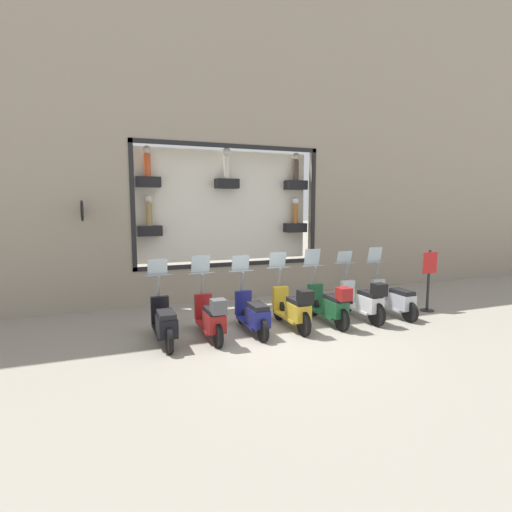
{
  "coord_description": "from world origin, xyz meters",
  "views": [
    {
      "loc": [
        -7.6,
        3.48,
        2.74
      ],
      "look_at": [
        1.67,
        -0.12,
        1.49
      ],
      "focal_mm": 28.0,
      "sensor_mm": 36.0,
      "label": 1
    }
  ],
  "objects_px": {
    "scooter_silver_0": "(394,299)",
    "scooter_black_6": "(164,323)",
    "scooter_navy_4": "(253,314)",
    "scooter_white_1": "(364,301)",
    "scooter_green_2": "(330,305)",
    "scooter_red_5": "(211,317)",
    "shop_sign_post": "(429,279)",
    "scooter_yellow_3": "(293,308)"
  },
  "relations": [
    {
      "from": "scooter_silver_0",
      "to": "shop_sign_post",
      "type": "relative_size",
      "value": 1.12
    },
    {
      "from": "scooter_red_5",
      "to": "scooter_green_2",
      "type": "bearing_deg",
      "value": -89.89
    },
    {
      "from": "scooter_white_1",
      "to": "scooter_navy_4",
      "type": "height_order",
      "value": "scooter_navy_4"
    },
    {
      "from": "shop_sign_post",
      "to": "scooter_white_1",
      "type": "bearing_deg",
      "value": 93.66
    },
    {
      "from": "scooter_silver_0",
      "to": "shop_sign_post",
      "type": "distance_m",
      "value": 1.25
    },
    {
      "from": "scooter_red_5",
      "to": "scooter_black_6",
      "type": "height_order",
      "value": "scooter_red_5"
    },
    {
      "from": "scooter_yellow_3",
      "to": "scooter_black_6",
      "type": "xyz_separation_m",
      "value": [
        0.06,
        2.83,
        -0.05
      ]
    },
    {
      "from": "scooter_silver_0",
      "to": "scooter_green_2",
      "type": "bearing_deg",
      "value": 91.79
    },
    {
      "from": "scooter_green_2",
      "to": "scooter_black_6",
      "type": "height_order",
      "value": "scooter_green_2"
    },
    {
      "from": "scooter_green_2",
      "to": "shop_sign_post",
      "type": "distance_m",
      "value": 3.08
    },
    {
      "from": "scooter_navy_4",
      "to": "scooter_red_5",
      "type": "height_order",
      "value": "scooter_red_5"
    },
    {
      "from": "scooter_green_2",
      "to": "scooter_navy_4",
      "type": "bearing_deg",
      "value": 88.3
    },
    {
      "from": "scooter_green_2",
      "to": "shop_sign_post",
      "type": "bearing_deg",
      "value": -87.39
    },
    {
      "from": "scooter_white_1",
      "to": "scooter_red_5",
      "type": "relative_size",
      "value": 1.01
    },
    {
      "from": "scooter_yellow_3",
      "to": "scooter_silver_0",
      "type": "bearing_deg",
      "value": -88.86
    },
    {
      "from": "scooter_navy_4",
      "to": "shop_sign_post",
      "type": "xyz_separation_m",
      "value": [
        0.08,
        -4.93,
        0.44
      ]
    },
    {
      "from": "scooter_yellow_3",
      "to": "scooter_white_1",
      "type": "bearing_deg",
      "value": -89.95
    },
    {
      "from": "scooter_white_1",
      "to": "scooter_green_2",
      "type": "xyz_separation_m",
      "value": [
        -0.0,
        0.94,
        -0.01
      ]
    },
    {
      "from": "scooter_yellow_3",
      "to": "scooter_black_6",
      "type": "distance_m",
      "value": 2.83
    },
    {
      "from": "scooter_yellow_3",
      "to": "shop_sign_post",
      "type": "xyz_separation_m",
      "value": [
        0.14,
        -3.99,
        0.38
      ]
    },
    {
      "from": "scooter_silver_0",
      "to": "scooter_black_6",
      "type": "relative_size",
      "value": 1.0
    },
    {
      "from": "scooter_black_6",
      "to": "shop_sign_post",
      "type": "bearing_deg",
      "value": -89.33
    },
    {
      "from": "shop_sign_post",
      "to": "scooter_green_2",
      "type": "bearing_deg",
      "value": 92.61
    },
    {
      "from": "scooter_green_2",
      "to": "scooter_yellow_3",
      "type": "relative_size",
      "value": 1.0
    },
    {
      "from": "scooter_navy_4",
      "to": "scooter_white_1",
      "type": "bearing_deg",
      "value": -91.05
    },
    {
      "from": "shop_sign_post",
      "to": "scooter_black_6",
      "type": "bearing_deg",
      "value": 90.67
    },
    {
      "from": "scooter_silver_0",
      "to": "scooter_navy_4",
      "type": "bearing_deg",
      "value": 90.04
    },
    {
      "from": "scooter_yellow_3",
      "to": "scooter_red_5",
      "type": "xyz_separation_m",
      "value": [
        -0.01,
        1.88,
        -0.01
      ]
    },
    {
      "from": "scooter_green_2",
      "to": "shop_sign_post",
      "type": "xyz_separation_m",
      "value": [
        0.14,
        -3.05,
        0.39
      ]
    },
    {
      "from": "scooter_silver_0",
      "to": "scooter_white_1",
      "type": "xyz_separation_m",
      "value": [
        -0.05,
        0.94,
        0.06
      ]
    },
    {
      "from": "scooter_silver_0",
      "to": "scooter_green_2",
      "type": "xyz_separation_m",
      "value": [
        -0.06,
        1.88,
        0.05
      ]
    },
    {
      "from": "scooter_white_1",
      "to": "scooter_black_6",
      "type": "height_order",
      "value": "scooter_black_6"
    },
    {
      "from": "scooter_white_1",
      "to": "scooter_green_2",
      "type": "relative_size",
      "value": 1.0
    },
    {
      "from": "scooter_black_6",
      "to": "scooter_red_5",
      "type": "bearing_deg",
      "value": -93.95
    },
    {
      "from": "scooter_green_2",
      "to": "scooter_red_5",
      "type": "bearing_deg",
      "value": 90.11
    },
    {
      "from": "scooter_navy_4",
      "to": "scooter_red_5",
      "type": "bearing_deg",
      "value": 93.74
    },
    {
      "from": "scooter_silver_0",
      "to": "scooter_red_5",
      "type": "xyz_separation_m",
      "value": [
        -0.06,
        4.71,
        0.04
      ]
    },
    {
      "from": "scooter_green_2",
      "to": "shop_sign_post",
      "type": "height_order",
      "value": "scooter_green_2"
    },
    {
      "from": "scooter_silver_0",
      "to": "scooter_yellow_3",
      "type": "distance_m",
      "value": 2.83
    },
    {
      "from": "scooter_silver_0",
      "to": "scooter_red_5",
      "type": "distance_m",
      "value": 4.71
    },
    {
      "from": "scooter_white_1",
      "to": "scooter_red_5",
      "type": "height_order",
      "value": "scooter_red_5"
    },
    {
      "from": "scooter_yellow_3",
      "to": "scooter_green_2",
      "type": "bearing_deg",
      "value": -90.14
    }
  ]
}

